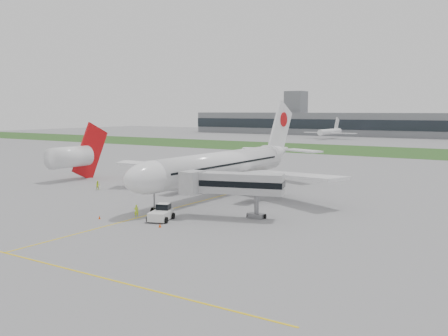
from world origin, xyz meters
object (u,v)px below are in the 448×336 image
Objects in this scene: pushback_tug at (162,213)px; jet_bridge at (230,184)px; neighbor_aircraft at (72,156)px; airliner at (225,164)px; ground_crew_near at (136,211)px.

pushback_tug is 10.64m from jet_bridge.
jet_bridge is at bearing -15.41° from neighbor_aircraft.
pushback_tug is 0.30× the size of neighbor_aircraft.
airliner is 23.63m from pushback_tug.
airliner reaches higher than jet_bridge.
airliner is 28.86× the size of ground_crew_near.
pushback_tug is at bearing -80.33° from airliner.
ground_crew_near is (-11.55, -7.25, -4.05)m from jet_bridge.
ground_crew_near is 44.38m from neighbor_aircraft.
pushback_tug is 2.65× the size of ground_crew_near.
pushback_tug is at bearing -25.56° from neighbor_aircraft.
neighbor_aircraft is (-42.90, 20.83, 4.33)m from pushback_tug.
jet_bridge is (11.17, -16.16, -0.67)m from airliner.
neighbor_aircraft is (-39.01, -2.02, -0.30)m from airliner.
jet_bridge is 0.86× the size of neighbor_aircraft.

